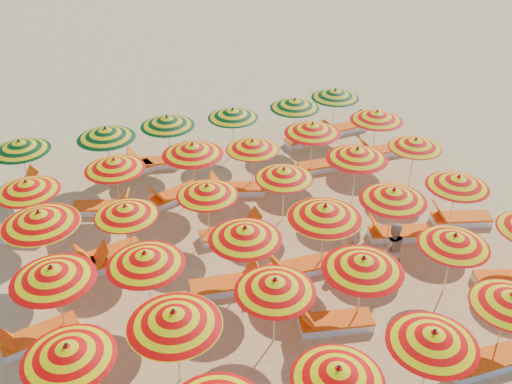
{
  "coord_description": "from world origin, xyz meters",
  "views": [
    {
      "loc": [
        -4.99,
        -11.43,
        9.7
      ],
      "look_at": [
        0.0,
        0.5,
        1.6
      ],
      "focal_mm": 40.0,
      "sensor_mm": 36.0,
      "label": 1
    }
  ],
  "objects_px": {
    "umbrella_35": "(335,94)",
    "lounger_15": "(15,234)",
    "umbrella_33": "(233,113)",
    "beachgoer_a": "(352,234)",
    "umbrella_23": "(415,143)",
    "lounger_18": "(236,189)",
    "umbrella_30": "(20,146)",
    "lounger_25": "(346,128)",
    "umbrella_15": "(325,212)",
    "lounger_17": "(175,195)",
    "lounger_6": "(510,280)",
    "umbrella_27": "(252,145)",
    "umbrella_29": "(377,116)",
    "lounger_14": "(232,232)",
    "lounger_12": "(77,270)",
    "lounger_8": "(226,285)",
    "lounger_11": "(460,219)",
    "umbrella_18": "(40,218)",
    "lounger_19": "(324,165)",
    "lounger_22": "(127,172)",
    "umbrella_4": "(511,299)",
    "umbrella_24": "(27,186)",
    "umbrella_28": "(313,128)",
    "lounger_10": "(398,233)",
    "umbrella_6": "(68,352)",
    "umbrella_17": "(458,181)",
    "lounger_23": "(153,163)",
    "umbrella_7": "(174,318)",
    "umbrella_12": "(52,273)",
    "umbrella_9": "(363,264)",
    "lounger_5": "(334,322)",
    "umbrella_2": "(338,374)",
    "umbrella_32": "(167,121)",
    "lounger_20": "(382,151)",
    "umbrella_21": "(284,173)",
    "umbrella_20": "(207,190)",
    "lounger_2": "(482,363)",
    "lounger_13": "(108,255)",
    "lounger_9": "(300,267)",
    "umbrella_25": "(114,164)",
    "lounger_7": "(38,336)",
    "umbrella_19": "(126,211)",
    "umbrella_10": "(455,240)",
    "umbrella_14": "(245,233)",
    "umbrella_34": "(295,104)",
    "lounger_21": "(13,190)",
    "umbrella_3": "(433,338)",
    "umbrella_31": "(106,133)",
    "beachgoer_b": "(392,248)"
  },
  "relations": [
    {
      "from": "umbrella_18",
      "to": "lounger_19",
      "type": "bearing_deg",
      "value": 13.36
    },
    {
      "from": "lounger_9",
      "to": "lounger_20",
      "type": "height_order",
      "value": "same"
    },
    {
      "from": "umbrella_28",
      "to": "lounger_12",
      "type": "bearing_deg",
      "value": -163.88
    },
    {
      "from": "umbrella_20",
      "to": "umbrella_29",
      "type": "xyz_separation_m",
      "value": [
        6.78,
        2.2,
        0.09
      ]
    },
    {
      "from": "umbrella_15",
      "to": "lounger_17",
      "type": "height_order",
      "value": "umbrella_15"
    },
    {
      "from": "umbrella_4",
      "to": "umbrella_21",
      "type": "distance_m",
      "value": 6.85
    },
    {
      "from": "umbrella_25",
      "to": "umbrella_31",
      "type": "height_order",
      "value": "umbrella_31"
    },
    {
      "from": "umbrella_33",
      "to": "beachgoer_a",
      "type": "xyz_separation_m",
      "value": [
        0.88,
        -6.59,
        -0.93
      ]
    },
    {
      "from": "umbrella_18",
      "to": "lounger_10",
      "type": "xyz_separation_m",
      "value": [
        9.2,
        -2.1,
        -1.64
      ]
    },
    {
      "from": "umbrella_19",
      "to": "lounger_23",
      "type": "xyz_separation_m",
      "value": [
        1.74,
        4.72,
        -1.4
      ]
    },
    {
      "from": "umbrella_35",
      "to": "lounger_15",
      "type": "bearing_deg",
      "value": -168.28
    },
    {
      "from": "umbrella_27",
      "to": "lounger_8",
      "type": "relative_size",
      "value": 1.06
    },
    {
      "from": "umbrella_9",
      "to": "umbrella_29",
      "type": "xyz_separation_m",
      "value": [
        4.65,
        6.64,
        -0.05
      ]
    },
    {
      "from": "umbrella_4",
      "to": "umbrella_18",
      "type": "distance_m",
      "value": 10.89
    },
    {
      "from": "umbrella_7",
      "to": "umbrella_32",
      "type": "height_order",
      "value": "umbrella_7"
    },
    {
      "from": "umbrella_34",
      "to": "lounger_19",
      "type": "relative_size",
      "value": 1.31
    },
    {
      "from": "lounger_5",
      "to": "umbrella_14",
      "type": "bearing_deg",
      "value": -42.23
    },
    {
      "from": "umbrella_23",
      "to": "beachgoer_b",
      "type": "distance_m",
      "value": 4.63
    },
    {
      "from": "umbrella_4",
      "to": "lounger_25",
      "type": "bearing_deg",
      "value": 76.59
    },
    {
      "from": "umbrella_24",
      "to": "umbrella_28",
      "type": "relative_size",
      "value": 0.93
    },
    {
      "from": "umbrella_19",
      "to": "lounger_7",
      "type": "xyz_separation_m",
      "value": [
        -2.59,
        -2.16,
        -1.4
      ]
    },
    {
      "from": "umbrella_4",
      "to": "lounger_8",
      "type": "height_order",
      "value": "umbrella_4"
    },
    {
      "from": "umbrella_6",
      "to": "umbrella_17",
      "type": "height_order",
      "value": "umbrella_6"
    },
    {
      "from": "lounger_6",
      "to": "lounger_14",
      "type": "height_order",
      "value": "same"
    },
    {
      "from": "umbrella_7",
      "to": "lounger_25",
      "type": "bearing_deg",
      "value": 44.2
    },
    {
      "from": "umbrella_29",
      "to": "lounger_19",
      "type": "xyz_separation_m",
      "value": [
        -1.9,
        0.01,
        -1.52
      ]
    },
    {
      "from": "umbrella_23",
      "to": "lounger_18",
      "type": "relative_size",
      "value": 1.18
    },
    {
      "from": "lounger_21",
      "to": "umbrella_34",
      "type": "bearing_deg",
      "value": -21.52
    },
    {
      "from": "umbrella_30",
      "to": "lounger_23",
      "type": "xyz_separation_m",
      "value": [
        4.02,
        0.13,
        -1.53
      ]
    },
    {
      "from": "umbrella_32",
      "to": "lounger_20",
      "type": "height_order",
      "value": "umbrella_32"
    },
    {
      "from": "umbrella_29",
      "to": "lounger_14",
      "type": "xyz_separation_m",
      "value": [
        -6.18,
        -2.4,
        -1.52
      ]
    },
    {
      "from": "umbrella_23",
      "to": "lounger_17",
      "type": "height_order",
      "value": "umbrella_23"
    },
    {
      "from": "umbrella_25",
      "to": "lounger_20",
      "type": "relative_size",
      "value": 1.27
    },
    {
      "from": "umbrella_33",
      "to": "lounger_23",
      "type": "relative_size",
      "value": 1.17
    },
    {
      "from": "lounger_12",
      "to": "lounger_25",
      "type": "distance_m",
      "value": 11.73
    },
    {
      "from": "umbrella_19",
      "to": "umbrella_3",
      "type": "bearing_deg",
      "value": -56.36
    },
    {
      "from": "umbrella_30",
      "to": "lounger_25",
      "type": "bearing_deg",
      "value": -0.14
    },
    {
      "from": "umbrella_23",
      "to": "lounger_22",
      "type": "relative_size",
      "value": 1.18
    },
    {
      "from": "lounger_8",
      "to": "lounger_11",
      "type": "xyz_separation_m",
      "value": [
        7.34,
        0.09,
        0.0
      ]
    },
    {
      "from": "umbrella_9",
      "to": "lounger_2",
      "type": "xyz_separation_m",
      "value": [
        1.73,
        -2.25,
        -1.56
      ]
    },
    {
      "from": "lounger_2",
      "to": "umbrella_10",
      "type": "bearing_deg",
      "value": -104.72
    },
    {
      "from": "umbrella_24",
      "to": "beachgoer_a",
      "type": "distance_m",
      "value": 8.89
    },
    {
      "from": "umbrella_10",
      "to": "umbrella_28",
      "type": "distance_m",
      "value": 6.5
    },
    {
      "from": "umbrella_18",
      "to": "lounger_11",
      "type": "height_order",
      "value": "umbrella_18"
    },
    {
      "from": "umbrella_12",
      "to": "lounger_9",
      "type": "bearing_deg",
      "value": -1.84
    },
    {
      "from": "lounger_7",
      "to": "lounger_23",
      "type": "height_order",
      "value": "same"
    },
    {
      "from": "umbrella_35",
      "to": "lounger_13",
      "type": "distance_m",
      "value": 10.39
    },
    {
      "from": "lounger_6",
      "to": "umbrella_27",
      "type": "bearing_deg",
      "value": 142.63
    },
    {
      "from": "lounger_5",
      "to": "umbrella_2",
      "type": "bearing_deg",
      "value": 74.99
    },
    {
      "from": "umbrella_12",
      "to": "umbrella_15",
      "type": "height_order",
      "value": "umbrella_15"
    }
  ]
}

